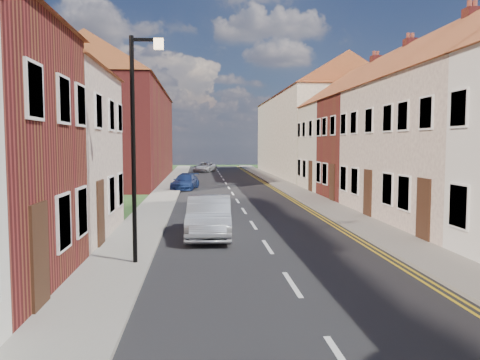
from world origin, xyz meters
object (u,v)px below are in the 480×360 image
lamppost (136,135)px  car_distant (205,167)px  car_far (185,182)px  car_mid (209,217)px

lamppost → car_distant: bearing=86.9°
lamppost → car_far: 21.42m
lamppost → car_mid: (1.98, 3.90, -2.82)m
car_mid → car_distant: bearing=91.6°
car_mid → car_far: bearing=96.5°
car_far → car_distant: 20.61m
car_far → car_distant: car_distant is taller
lamppost → car_far: size_ratio=1.57×
car_distant → car_far: bearing=-77.0°
car_distant → lamppost: bearing=-75.5°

